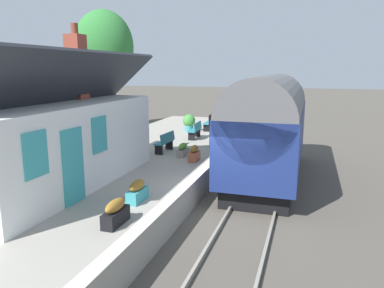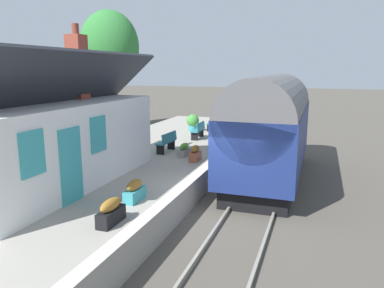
# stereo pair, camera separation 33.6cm
# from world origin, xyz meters

# --- Properties ---
(ground_plane) EXTENTS (160.00, 160.00, 0.00)m
(ground_plane) POSITION_xyz_m (0.00, 0.00, 0.00)
(ground_plane) COLOR #4C473F
(platform) EXTENTS (32.00, 6.78, 0.91)m
(platform) POSITION_xyz_m (0.00, 4.39, 0.45)
(platform) COLOR gray
(platform) RESTS_ON ground
(platform_edge_coping) EXTENTS (32.00, 0.36, 0.02)m
(platform_edge_coping) POSITION_xyz_m (0.00, 1.18, 0.92)
(platform_edge_coping) COLOR beige
(platform_edge_coping) RESTS_ON platform
(rail_near) EXTENTS (52.00, 0.08, 0.14)m
(rail_near) POSITION_xyz_m (0.00, -1.62, 0.07)
(rail_near) COLOR gray
(rail_near) RESTS_ON ground
(rail_far) EXTENTS (52.00, 0.08, 0.14)m
(rail_far) POSITION_xyz_m (0.00, -0.18, 0.07)
(rail_far) COLOR gray
(rail_far) RESTS_ON ground
(train) EXTENTS (8.89, 2.73, 4.32)m
(train) POSITION_xyz_m (4.07, -0.90, 2.22)
(train) COLOR black
(train) RESTS_ON ground
(station_building) EXTENTS (8.19, 3.57, 5.17)m
(station_building) POSITION_xyz_m (-1.67, 5.26, 2.37)
(station_building) COLOR white
(station_building) RESTS_ON platform
(bench_near_building) EXTENTS (1.42, 0.49, 0.88)m
(bench_near_building) POSITION_xyz_m (10.22, 3.25, 1.38)
(bench_near_building) COLOR #26727F
(bench_near_building) RESTS_ON platform
(bench_mid_platform) EXTENTS (1.41, 0.48, 0.88)m
(bench_mid_platform) POSITION_xyz_m (7.32, 3.24, 1.38)
(bench_mid_platform) COLOR #26727F
(bench_mid_platform) RESTS_ON platform
(bench_by_lamp) EXTENTS (1.42, 0.50, 0.88)m
(bench_by_lamp) POSITION_xyz_m (3.80, 3.58, 1.38)
(bench_by_lamp) COLOR #26727F
(bench_by_lamp) RESTS_ON platform
(planter_bench_right) EXTENTS (0.74, 0.74, 1.03)m
(planter_bench_right) POSITION_xyz_m (9.50, 4.31, 1.46)
(planter_bench_right) COLOR teal
(planter_bench_right) RESTS_ON platform
(planter_bench_left) EXTENTS (0.90, 0.32, 0.63)m
(planter_bench_left) POSITION_xyz_m (-3.93, 1.80, 1.21)
(planter_bench_left) COLOR black
(planter_bench_left) RESTS_ON platform
(planter_edge_near) EXTENTS (0.85, 0.32, 0.54)m
(planter_edge_near) POSITION_xyz_m (3.38, 2.61, 1.17)
(planter_edge_near) COLOR gray
(planter_edge_near) RESTS_ON platform
(planter_under_sign) EXTENTS (0.50, 0.50, 0.73)m
(planter_under_sign) POSITION_xyz_m (4.55, 5.89, 1.29)
(planter_under_sign) COLOR black
(planter_under_sign) RESTS_ON platform
(planter_edge_far) EXTENTS (0.71, 0.32, 0.64)m
(planter_edge_far) POSITION_xyz_m (2.66, 1.87, 1.21)
(planter_edge_far) COLOR #9E5138
(planter_edge_far) RESTS_ON platform
(planter_by_door) EXTENTS (0.85, 0.32, 0.61)m
(planter_by_door) POSITION_xyz_m (-2.31, 2.01, 1.20)
(planter_by_door) COLOR teal
(planter_by_door) RESTS_ON platform
(station_sign_board) EXTENTS (0.96, 0.06, 1.57)m
(station_sign_board) POSITION_xyz_m (5.58, 1.90, 2.10)
(station_sign_board) COLOR black
(station_sign_board) RESTS_ON platform
(tree_mid_background) EXTENTS (4.06, 4.40, 8.76)m
(tree_mid_background) POSITION_xyz_m (13.47, 12.15, 6.11)
(tree_mid_background) COLOR #4C3828
(tree_mid_background) RESTS_ON ground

